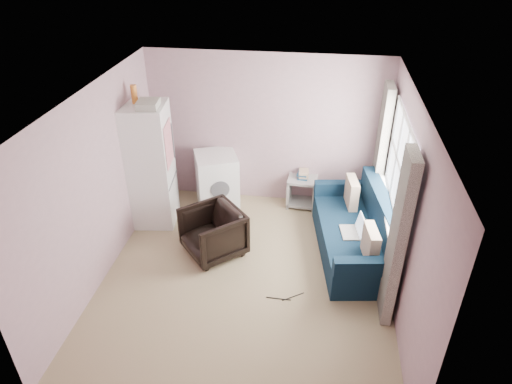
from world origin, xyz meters
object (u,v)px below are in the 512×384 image
armchair (213,231)px  sofa (358,234)px  washing_machine (217,179)px  side_table (302,189)px  fridge (149,165)px

armchair → sofa: size_ratio=0.36×
washing_machine → side_table: bearing=-13.6°
fridge → washing_machine: (0.89, 0.59, -0.50)m
washing_machine → sofa: bearing=-45.6°
fridge → side_table: (2.30, 0.79, -0.68)m
fridge → sofa: 3.25m
armchair → side_table: bearing=100.4°
washing_machine → side_table: washing_machine is taller
armchair → washing_machine: bearing=148.5°
fridge → sofa: fridge is taller
armchair → side_table: armchair is taller
side_table → sofa: size_ratio=0.30×
fridge → washing_machine: size_ratio=2.40×
fridge → side_table: size_ratio=3.44×
armchair → washing_machine: washing_machine is taller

